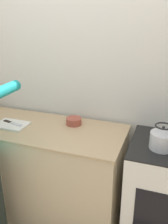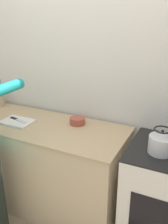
# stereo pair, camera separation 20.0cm
# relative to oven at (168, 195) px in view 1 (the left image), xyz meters

# --- Properties ---
(wall_back) EXTENTS (8.00, 0.05, 2.60)m
(wall_back) POSITION_rel_oven_xyz_m (-0.93, 0.41, 0.83)
(wall_back) COLOR silver
(wall_back) RESTS_ON ground_plane
(counter) EXTENTS (1.80, 0.68, 0.91)m
(counter) POSITION_rel_oven_xyz_m (-1.30, 0.02, -0.02)
(counter) COLOR #C6B28E
(counter) RESTS_ON ground_plane
(oven) EXTENTS (0.67, 0.61, 0.94)m
(oven) POSITION_rel_oven_xyz_m (0.00, 0.00, 0.00)
(oven) COLOR silver
(oven) RESTS_ON ground_plane
(cutting_board) EXTENTS (0.30, 0.22, 0.02)m
(cutting_board) POSITION_rel_oven_xyz_m (-1.46, -0.04, 0.45)
(cutting_board) COLOR silver
(cutting_board) RESTS_ON counter
(knife) EXTENTS (0.23, 0.08, 0.01)m
(knife) POSITION_rel_oven_xyz_m (-1.46, -0.02, 0.46)
(knife) COLOR silver
(knife) RESTS_ON cutting_board
(kettle) EXTENTS (0.18, 0.18, 0.19)m
(kettle) POSITION_rel_oven_xyz_m (-0.10, -0.07, 0.55)
(kettle) COLOR silver
(kettle) RESTS_ON oven
(bowl_prep) EXTENTS (0.15, 0.15, 0.07)m
(bowl_prep) POSITION_rel_oven_xyz_m (-0.92, 0.19, 0.47)
(bowl_prep) COLOR #9E4738
(bowl_prep) RESTS_ON counter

